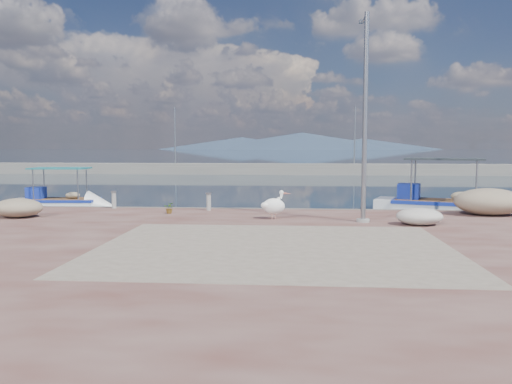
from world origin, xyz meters
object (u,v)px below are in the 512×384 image
object	(u,v)px
boat_left	(60,205)
boat_right	(442,208)
pelican	(274,206)
lamp_post	(365,125)
bollard_near	(209,201)

from	to	relation	value
boat_left	boat_right	distance (m)	18.45
pelican	lamp_post	world-z (taller)	lamp_post
boat_right	pelican	world-z (taller)	boat_right
lamp_post	boat_left	bearing A→B (deg)	154.44
boat_left	lamp_post	bearing A→B (deg)	-29.56
lamp_post	bollard_near	size ratio (longest dim) A/B	9.61
boat_left	boat_right	world-z (taller)	boat_right
boat_left	bollard_near	world-z (taller)	boat_left
boat_left	pelican	size ratio (longest dim) A/B	4.68
boat_right	bollard_near	world-z (taller)	boat_right
boat_right	pelican	size ratio (longest dim) A/B	6.04
boat_right	bollard_near	xyz separation A→B (m)	(-10.24, -3.66, 0.66)
pelican	bollard_near	bearing A→B (deg)	124.15
lamp_post	bollard_near	bearing A→B (deg)	155.58
lamp_post	bollard_near	distance (m)	7.00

